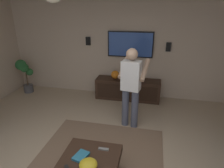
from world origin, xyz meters
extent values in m
cube|color=#BCA893|center=(3.22, 0.00, 1.42)|extent=(0.10, 6.58, 2.84)
cube|color=#332116|center=(-0.05, -0.02, 0.35)|extent=(1.00, 0.80, 0.10)
cylinder|color=#332116|center=(0.37, -0.34, 0.15)|extent=(0.07, 0.07, 0.30)
cylinder|color=#332116|center=(0.37, 0.30, 0.15)|extent=(0.07, 0.07, 0.30)
cube|color=#332116|center=(2.89, -0.16, 0.28)|extent=(0.44, 1.70, 0.55)
cube|color=black|center=(2.66, -0.16, 0.28)|extent=(0.01, 1.56, 0.39)
cube|color=black|center=(3.13, -0.16, 1.43)|extent=(0.05, 1.18, 0.67)
cube|color=#2F509F|center=(3.10, -0.16, 1.43)|extent=(0.01, 1.12, 0.61)
cylinder|color=#4C5166|center=(1.58, -0.48, 0.41)|extent=(0.14, 0.14, 0.82)
cylinder|color=#4C5166|center=(1.62, -0.29, 0.41)|extent=(0.14, 0.14, 0.82)
cube|color=white|center=(1.60, -0.38, 1.11)|extent=(0.28, 0.39, 0.58)
sphere|color=tan|center=(1.60, -0.38, 1.53)|extent=(0.22, 0.22, 0.22)
cylinder|color=tan|center=(1.73, -0.63, 1.20)|extent=(0.49, 0.18, 0.37)
cylinder|color=tan|center=(1.81, -0.20, 1.20)|extent=(0.49, 0.18, 0.37)
cube|color=white|center=(1.97, -0.45, 1.10)|extent=(0.05, 0.06, 0.16)
cylinder|color=#4C4C51|center=(2.72, 2.74, 0.11)|extent=(0.26, 0.26, 0.22)
cylinder|color=brown|center=(2.72, 2.74, 0.40)|extent=(0.04, 0.04, 0.36)
sphere|color=#235B2D|center=(2.67, 2.74, 0.75)|extent=(0.24, 0.24, 0.24)
sphere|color=#235B2D|center=(2.64, 2.80, 0.84)|extent=(0.29, 0.29, 0.29)
sphere|color=#235B2D|center=(2.76, 2.65, 0.61)|extent=(0.20, 0.20, 0.20)
ellipsoid|color=gold|center=(-0.10, -0.06, 0.45)|extent=(0.24, 0.24, 0.11)
cube|color=slate|center=(0.28, -0.17, 0.41)|extent=(0.05, 0.15, 0.02)
cube|color=teal|center=(0.06, 0.10, 0.42)|extent=(0.25, 0.21, 0.04)
sphere|color=orange|center=(2.89, 0.19, 0.66)|extent=(0.22, 0.22, 0.22)
cube|color=black|center=(3.14, -1.12, 1.40)|extent=(0.06, 0.12, 0.22)
cube|color=black|center=(3.14, 0.98, 1.48)|extent=(0.06, 0.12, 0.22)
camera|label=1|loc=(-1.95, -0.77, 2.34)|focal=31.47mm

